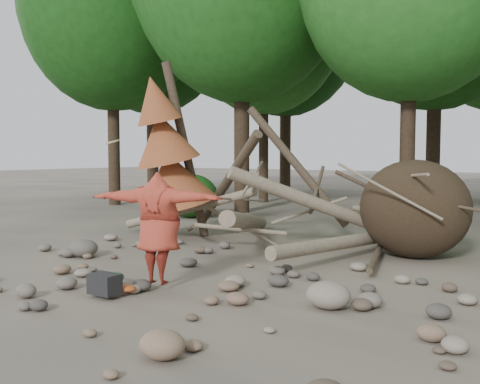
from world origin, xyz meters
The scene contains 12 objects.
ground centered at (0.00, 0.00, 0.00)m, with size 120.00×120.00×0.00m, color #514C44.
deadfall_pile centered at (2.02, 4.24, 0.95)m, with size 8.55×5.24×3.30m.
dead_conifer centered at (-3.12, 3.37, 2.11)m, with size 2.06×2.16×4.35m.
bush_left centered at (-5.50, 7.20, 0.72)m, with size 1.80×1.80×1.44m, color #1A5216.
bush_mid centered at (0.80, 7.80, 0.56)m, with size 1.40×1.40×1.12m, color #23681E.
frisbee_thrower centered at (0.03, -0.44, 0.95)m, with size 2.79×1.28×2.28m.
backpack centered at (-0.27, -1.27, 0.15)m, with size 0.44×0.29×0.29m, color black.
cloth_green centered at (-0.78, -0.64, 0.08)m, with size 0.40×0.33×0.15m, color #2D6B2A.
cloth_orange centered at (-0.10, -0.99, 0.05)m, with size 0.28×0.23×0.10m, color #A6471C.
boulder_front_right centered at (1.99, -2.55, 0.15)m, with size 0.49×0.44×0.30m, color #866B54.
boulder_mid_right centered at (2.66, 0.03, 0.18)m, with size 0.61×0.55×0.37m, color gray.
boulder_mid_left centered at (-3.00, 0.65, 0.18)m, with size 0.60×0.54×0.36m, color #5D574E.
Camera 1 is at (5.59, -6.53, 2.07)m, focal length 40.00 mm.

